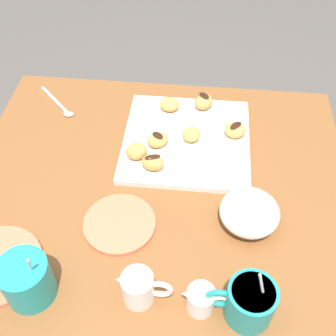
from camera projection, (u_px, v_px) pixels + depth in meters
name	position (u px, v px, depth m)	size (l,w,h in m)	color
ground_plane	(160.00, 316.00, 1.52)	(8.00, 8.00, 0.00)	#514C47
dining_table	(157.00, 224.00, 1.09)	(0.89, 0.78, 0.72)	brown
pastry_plate_square	(186.00, 140.00, 1.07)	(0.31, 0.31, 0.02)	white
coffee_mug_teal_left	(249.00, 301.00, 0.75)	(0.13, 0.09, 0.13)	teal
coffee_mug_teal_right	(25.00, 279.00, 0.77)	(0.13, 0.09, 0.15)	teal
cream_pitcher_white	(139.00, 287.00, 0.77)	(0.10, 0.06, 0.07)	white
ice_cream_bowl	(250.00, 211.00, 0.89)	(0.13, 0.13, 0.09)	white
chocolate_sauce_pitcher	(201.00, 299.00, 0.77)	(0.09, 0.05, 0.06)	white
saucer_coral_left	(120.00, 224.00, 0.91)	(0.16, 0.16, 0.01)	#E5704C
loose_spoon_near_saucer	(60.00, 105.00, 1.17)	(0.12, 0.12, 0.01)	silver
beignet_0	(153.00, 163.00, 0.99)	(0.05, 0.04, 0.04)	#D19347
chocolate_drizzle_0	(152.00, 157.00, 0.97)	(0.04, 0.01, 0.01)	black
beignet_1	(235.00, 130.00, 1.07)	(0.05, 0.05, 0.03)	#D19347
chocolate_drizzle_1	(236.00, 125.00, 1.05)	(0.04, 0.02, 0.01)	black
beignet_2	(158.00, 140.00, 1.04)	(0.04, 0.05, 0.03)	#D19347
chocolate_drizzle_2	(158.00, 135.00, 1.03)	(0.03, 0.02, 0.01)	black
beignet_3	(204.00, 102.00, 1.13)	(0.04, 0.05, 0.04)	#D19347
chocolate_drizzle_3	(204.00, 95.00, 1.12)	(0.03, 0.02, 0.01)	black
beignet_4	(191.00, 134.00, 1.05)	(0.05, 0.04, 0.03)	#D19347
beignet_5	(136.00, 151.00, 1.01)	(0.05, 0.05, 0.04)	#D19347
beignet_6	(170.00, 105.00, 1.13)	(0.05, 0.05, 0.03)	#D19347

